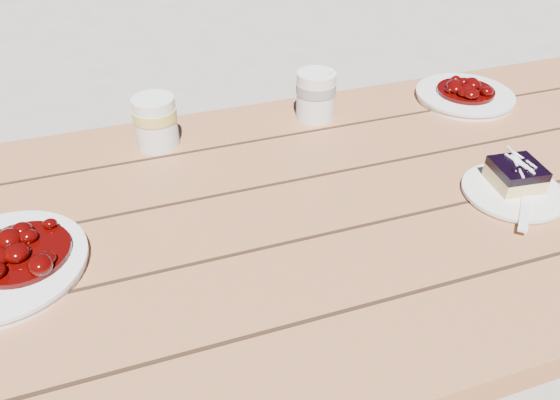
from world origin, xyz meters
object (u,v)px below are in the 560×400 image
object	(u,v)px
second_cup	(156,122)
dessert_plate	(513,192)
blueberry_cake	(516,174)
coffee_cup	(316,95)
second_plate	(464,96)
picnic_table	(266,282)
main_plate	(3,266)

from	to	relation	value
second_cup	dessert_plate	bearing A→B (deg)	-33.37
blueberry_cake	coffee_cup	world-z (taller)	coffee_cup
dessert_plate	second_plate	distance (m)	0.38
blueberry_cake	coffee_cup	distance (m)	0.44
picnic_table	dessert_plate	distance (m)	0.47
second_cup	second_plate	bearing A→B (deg)	-1.93
picnic_table	main_plate	bearing A→B (deg)	-179.83
coffee_cup	picnic_table	bearing A→B (deg)	-125.22
dessert_plate	second_plate	bearing A→B (deg)	68.88
main_plate	dessert_plate	world-z (taller)	main_plate
dessert_plate	blueberry_cake	size ratio (longest dim) A/B	1.94
dessert_plate	second_plate	size ratio (longest dim) A/B	0.79
second_plate	second_cup	xyz separation A→B (m)	(-0.71, 0.02, 0.04)
main_plate	coffee_cup	world-z (taller)	coffee_cup
coffee_cup	second_plate	distance (m)	0.37
second_cup	coffee_cup	bearing A→B (deg)	1.43
dessert_plate	blueberry_cake	xyz separation A→B (m)	(0.01, 0.01, 0.03)
main_plate	blueberry_cake	bearing A→B (deg)	-4.69
dessert_plate	second_cup	size ratio (longest dim) A/B	1.65
main_plate	coffee_cup	bearing A→B (deg)	25.70
coffee_cup	second_cup	size ratio (longest dim) A/B	1.00
second_plate	coffee_cup	bearing A→B (deg)	174.89
second_plate	picnic_table	bearing A→B (deg)	-155.11
picnic_table	blueberry_cake	bearing A→B (deg)	-9.11
blueberry_cake	second_cup	bearing A→B (deg)	154.41
picnic_table	second_cup	bearing A→B (deg)	114.90
picnic_table	second_plate	world-z (taller)	second_plate
blueberry_cake	second_cup	xyz separation A→B (m)	(-0.58, 0.36, 0.02)
picnic_table	coffee_cup	bearing A→B (deg)	54.78
picnic_table	dessert_plate	size ratio (longest dim) A/B	11.66
blueberry_cake	second_plate	xyz separation A→B (m)	(0.13, 0.34, -0.02)
second_plate	blueberry_cake	bearing A→B (deg)	-110.49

